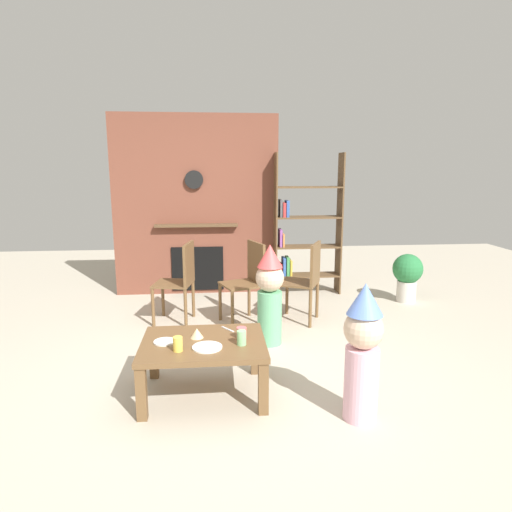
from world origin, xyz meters
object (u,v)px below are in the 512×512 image
object	(u,v)px
dining_chair_left	(181,278)
paper_cup_near_left	(242,338)
potted_plant_tall	(407,274)
paper_cup_near_right	(242,333)
dining_chair_right	(307,277)
paper_plate_rear	(165,342)
dining_chair_middle	(249,277)
child_with_cone_hat	(363,349)
coffee_table	(204,350)
birthday_cake_slice	(197,333)
paper_plate_front	(207,347)
paper_cup_center	(178,344)
bookshelf	(302,231)
child_in_pink	(270,292)

from	to	relation	value
dining_chair_left	paper_cup_near_left	bearing A→B (deg)	118.51
paper_cup_near_left	potted_plant_tall	xyz separation A→B (m)	(2.27, 2.25, -0.11)
paper_cup_near_right	dining_chair_right	size ratio (longest dim) A/B	0.09
dining_chair_left	potted_plant_tall	bearing A→B (deg)	-159.20
paper_plate_rear	dining_chair_middle	world-z (taller)	dining_chair_middle
potted_plant_tall	child_with_cone_hat	bearing A→B (deg)	-119.59
coffee_table	dining_chair_middle	xyz separation A→B (m)	(0.46, 1.59, 0.15)
paper_cup_near_left	birthday_cake_slice	world-z (taller)	paper_cup_near_left
child_with_cone_hat	dining_chair_right	bearing A→B (deg)	-68.69
paper_plate_front	dining_chair_right	world-z (taller)	dining_chair_right
paper_cup_center	dining_chair_left	xyz separation A→B (m)	(-0.11, 1.82, 0.03)
child_with_cone_hat	paper_cup_near_left	bearing A→B (deg)	-1.46
paper_cup_center	dining_chair_right	size ratio (longest dim) A/B	0.12
dining_chair_right	potted_plant_tall	bearing A→B (deg)	-131.68
paper_plate_rear	dining_chair_middle	bearing A→B (deg)	64.78
coffee_table	paper_plate_front	xyz separation A→B (m)	(0.03, -0.13, 0.07)
dining_chair_middle	potted_plant_tall	world-z (taller)	dining_chair_middle
dining_chair_left	paper_cup_near_right	bearing A→B (deg)	120.08
birthday_cake_slice	paper_cup_near_left	bearing A→B (deg)	-26.90
paper_plate_front	birthday_cake_slice	bearing A→B (deg)	111.57
bookshelf	paper_plate_front	bearing A→B (deg)	-113.79
paper_cup_near_left	paper_plate_front	distance (m)	0.26
child_in_pink	dining_chair_right	bearing A→B (deg)	173.77
bookshelf	dining_chair_middle	world-z (taller)	bookshelf
dining_chair_left	dining_chair_middle	distance (m)	0.75
dining_chair_left	potted_plant_tall	world-z (taller)	dining_chair_left
paper_cup_near_left	child_with_cone_hat	bearing A→B (deg)	-23.65
bookshelf	coffee_table	bearing A→B (deg)	-115.31
paper_plate_front	dining_chair_middle	world-z (taller)	dining_chair_middle
bookshelf	paper_cup_near_right	size ratio (longest dim) A/B	22.35
coffee_table	dining_chair_right	bearing A→B (deg)	54.29
paper_cup_center	paper_plate_front	size ratio (longest dim) A/B	0.48
coffee_table	dining_chair_right	xyz separation A→B (m)	(1.10, 1.53, 0.15)
paper_cup_near_left	paper_cup_near_right	xyz separation A→B (m)	(0.01, 0.13, -0.01)
coffee_table	paper_plate_front	world-z (taller)	paper_plate_front
paper_plate_front	birthday_cake_slice	xyz separation A→B (m)	(-0.08, 0.21, 0.03)
coffee_table	dining_chair_right	size ratio (longest dim) A/B	1.03
bookshelf	dining_chair_middle	xyz separation A→B (m)	(-0.81, -1.10, -0.35)
paper_plate_rear	bookshelf	bearing A→B (deg)	59.88
paper_plate_rear	dining_chair_middle	distance (m)	1.76
coffee_table	potted_plant_tall	xyz separation A→B (m)	(2.55, 2.16, 0.01)
paper_cup_center	birthday_cake_slice	size ratio (longest dim) A/B	1.05
dining_chair_middle	child_with_cone_hat	bearing A→B (deg)	86.44
coffee_table	paper_cup_center	xyz separation A→B (m)	(-0.17, -0.16, 0.12)
paper_plate_front	paper_plate_rear	size ratio (longest dim) A/B	1.34
paper_cup_near_left	paper_cup_near_right	size ratio (longest dim) A/B	1.26
paper_cup_center	child_in_pink	size ratio (longest dim) A/B	0.11
birthday_cake_slice	dining_chair_middle	size ratio (longest dim) A/B	0.11
potted_plant_tall	paper_cup_near_left	bearing A→B (deg)	-135.19
birthday_cake_slice	dining_chair_left	world-z (taller)	dining_chair_left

